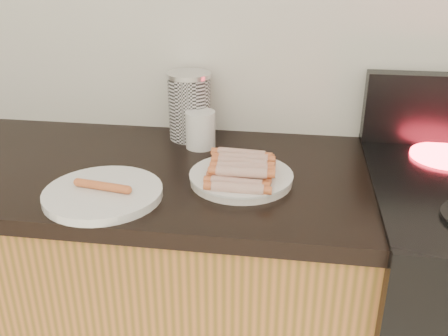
# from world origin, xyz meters

# --- Properties ---
(burner_far_left) EXTENTS (0.18, 0.18, 0.01)m
(burner_far_left) POSITION_xyz_m (0.61, 1.84, 0.92)
(burner_far_left) COLOR #FF1E2D
(burner_far_left) RESTS_ON stove
(main_plate) EXTENTS (0.29, 0.29, 0.02)m
(main_plate) POSITION_xyz_m (0.08, 1.64, 0.91)
(main_plate) COLOR white
(main_plate) RESTS_ON counter_slab
(side_plate) EXTENTS (0.33, 0.33, 0.02)m
(side_plate) POSITION_xyz_m (-0.22, 1.51, 0.91)
(side_plate) COLOR white
(side_plate) RESTS_ON counter_slab
(hotdog_pile) EXTENTS (0.12, 0.23, 0.05)m
(hotdog_pile) POSITION_xyz_m (0.08, 1.64, 0.94)
(hotdog_pile) COLOR maroon
(hotdog_pile) RESTS_ON main_plate
(plain_sausages) EXTENTS (0.13, 0.04, 0.02)m
(plain_sausages) POSITION_xyz_m (-0.22, 1.51, 0.93)
(plain_sausages) COLOR #D68D4A
(plain_sausages) RESTS_ON side_plate
(canister) EXTENTS (0.13, 0.13, 0.20)m
(canister) POSITION_xyz_m (-0.10, 1.92, 1.00)
(canister) COLOR white
(canister) RESTS_ON counter_slab
(mug) EXTENTS (0.09, 0.09, 0.11)m
(mug) POSITION_xyz_m (-0.06, 1.85, 0.95)
(mug) COLOR white
(mug) RESTS_ON counter_slab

